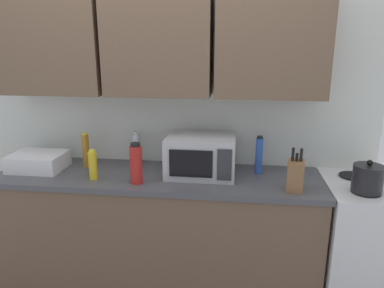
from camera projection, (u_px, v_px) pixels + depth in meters
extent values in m
cube|color=silver|center=(165.00, 111.00, 2.80)|extent=(3.18, 0.06, 2.60)
cube|color=brown|center=(54.00, 40.00, 2.57)|extent=(0.73, 0.33, 0.75)
cube|color=brown|center=(159.00, 40.00, 2.48)|extent=(0.73, 0.33, 0.75)
cube|color=brown|center=(271.00, 40.00, 2.39)|extent=(0.73, 0.33, 0.75)
cube|color=brown|center=(159.00, 233.00, 2.71)|extent=(2.28, 0.60, 0.86)
cube|color=#4C4C51|center=(158.00, 177.00, 2.59)|extent=(2.31, 0.63, 0.04)
cube|color=silver|center=(376.00, 246.00, 2.51)|extent=(0.76, 0.64, 0.90)
cylinder|color=black|center=(366.00, 192.00, 2.27)|extent=(0.18, 0.18, 0.01)
cylinder|color=black|center=(352.00, 176.00, 2.54)|extent=(0.18, 0.18, 0.01)
cylinder|color=black|center=(368.00, 178.00, 2.24)|extent=(0.18, 0.18, 0.17)
sphere|color=black|center=(370.00, 163.00, 2.22)|extent=(0.04, 0.04, 0.04)
cube|color=#B7B7BC|center=(201.00, 156.00, 2.55)|extent=(0.48, 0.36, 0.28)
cube|color=black|center=(191.00, 164.00, 2.38)|extent=(0.29, 0.01, 0.18)
cube|color=#2D2D33|center=(224.00, 165.00, 2.35)|extent=(0.10, 0.01, 0.21)
cube|color=silver|center=(38.00, 161.00, 2.68)|extent=(0.38, 0.30, 0.12)
cube|color=brown|center=(295.00, 176.00, 2.28)|extent=(0.12, 0.13, 0.20)
cylinder|color=black|center=(293.00, 154.00, 2.23)|extent=(0.02, 0.02, 0.09)
cylinder|color=black|center=(297.00, 157.00, 2.23)|extent=(0.02, 0.02, 0.05)
cylinder|color=black|center=(301.00, 155.00, 2.23)|extent=(0.02, 0.02, 0.08)
cylinder|color=silver|center=(136.00, 149.00, 2.78)|extent=(0.06, 0.06, 0.24)
cylinder|color=silver|center=(135.00, 133.00, 2.74)|extent=(0.03, 0.03, 0.02)
cylinder|color=#AD701E|center=(86.00, 151.00, 2.72)|extent=(0.05, 0.05, 0.25)
cylinder|color=yellow|center=(85.00, 134.00, 2.68)|extent=(0.04, 0.04, 0.02)
cylinder|color=red|center=(136.00, 165.00, 2.40)|extent=(0.08, 0.08, 0.26)
cylinder|color=black|center=(135.00, 145.00, 2.36)|extent=(0.06, 0.06, 0.02)
cylinder|color=gold|center=(93.00, 166.00, 2.47)|extent=(0.06, 0.06, 0.19)
cylinder|color=yellow|center=(92.00, 151.00, 2.44)|extent=(0.04, 0.04, 0.02)
cylinder|color=#2D56B7|center=(259.00, 156.00, 2.58)|extent=(0.05, 0.05, 0.26)
cylinder|color=black|center=(260.00, 137.00, 2.54)|extent=(0.04, 0.04, 0.02)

